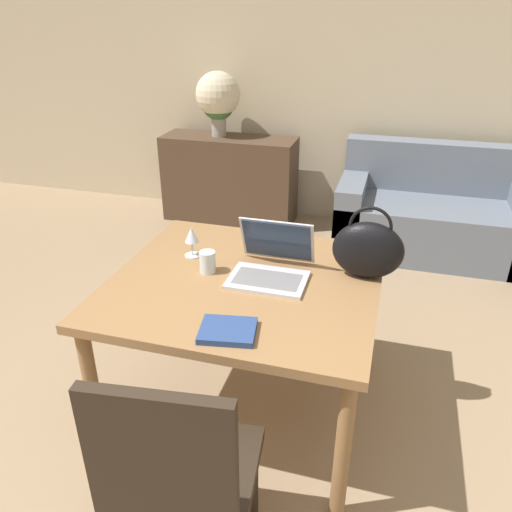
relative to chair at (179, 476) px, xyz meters
The scene contains 11 objects.
wall_back 3.59m from the chair, 88.90° to the left, with size 10.00×0.06×2.70m.
dining_table 0.87m from the chair, 93.60° to the left, with size 1.15×1.07×0.72m.
chair is the anchor object (origin of this frame).
couch 3.13m from the chair, 74.25° to the left, with size 1.48×0.78×0.82m.
sideboard 3.30m from the chair, 106.15° to the left, with size 1.18×0.40×0.76m.
laptop 0.99m from the chair, 87.23° to the left, with size 0.33×0.33×0.23m.
drinking_glass 0.95m from the chair, 104.84° to the left, with size 0.07×0.07×0.10m.
wine_glass 1.12m from the chair, 109.62° to the left, with size 0.08×0.08×0.15m.
handbag 1.17m from the chair, 66.55° to the left, with size 0.30×0.13×0.33m.
flower_vase 3.41m from the chair, 107.62° to the left, with size 0.38×0.38×0.54m.
book 0.51m from the chair, 89.40° to the left, with size 0.23×0.20×0.02m.
Camera 1 is at (0.45, -1.03, 1.79)m, focal length 35.00 mm.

